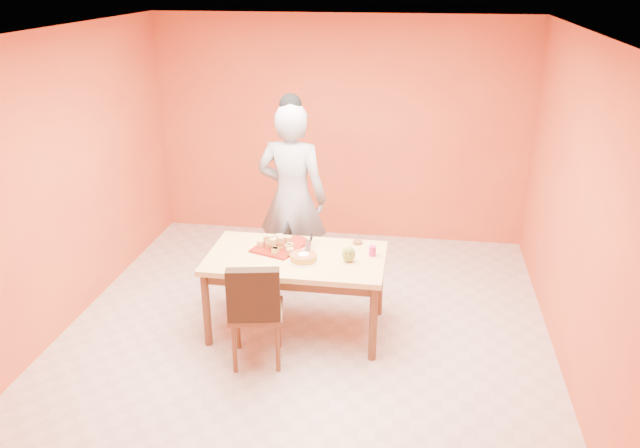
% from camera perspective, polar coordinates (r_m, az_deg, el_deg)
% --- Properties ---
extents(floor, '(5.00, 5.00, 0.00)m').
position_cam_1_polar(floor, '(5.84, -1.52, -10.41)').
color(floor, beige).
rests_on(floor, ground).
extents(ceiling, '(5.00, 5.00, 0.00)m').
position_cam_1_polar(ceiling, '(4.94, -1.85, 16.97)').
color(ceiling, white).
rests_on(ceiling, wall_back).
extents(wall_back, '(4.50, 0.00, 4.50)m').
position_cam_1_polar(wall_back, '(7.60, 1.82, 8.57)').
color(wall_back, '#D96132').
rests_on(wall_back, floor).
extents(wall_left, '(0.00, 5.00, 5.00)m').
position_cam_1_polar(wall_left, '(6.05, -23.13, 3.09)').
color(wall_left, '#D96132').
rests_on(wall_left, floor).
extents(wall_right, '(0.00, 5.00, 5.00)m').
position_cam_1_polar(wall_right, '(5.33, 22.87, 0.63)').
color(wall_right, '#D96132').
rests_on(wall_right, floor).
extents(dining_table, '(1.60, 0.90, 0.76)m').
position_cam_1_polar(dining_table, '(5.67, -2.19, -3.77)').
color(dining_table, '#DDB873').
rests_on(dining_table, floor).
extents(dining_chair, '(0.53, 0.60, 0.98)m').
position_cam_1_polar(dining_chair, '(5.31, -5.93, -7.78)').
color(dining_chair, brown).
rests_on(dining_chair, floor).
extents(pastry_pile, '(0.34, 0.34, 0.11)m').
position_cam_1_polar(pastry_pile, '(5.74, -3.94, -1.58)').
color(pastry_pile, tan).
rests_on(pastry_pile, pastry_platter).
extents(person, '(0.76, 0.54, 1.98)m').
position_cam_1_polar(person, '(6.36, -2.56, 2.35)').
color(person, gray).
rests_on(person, floor).
extents(pastry_platter, '(0.49, 0.49, 0.02)m').
position_cam_1_polar(pastry_platter, '(5.77, -3.93, -2.19)').
color(pastry_platter, maroon).
rests_on(pastry_platter, dining_table).
extents(red_dinner_plate, '(0.35, 0.35, 0.02)m').
position_cam_1_polar(red_dinner_plate, '(5.89, -2.36, -1.65)').
color(red_dinner_plate, maroon).
rests_on(red_dinner_plate, dining_table).
extents(white_cake_plate, '(0.33, 0.33, 0.01)m').
position_cam_1_polar(white_cake_plate, '(5.52, -1.52, -3.38)').
color(white_cake_plate, white).
rests_on(white_cake_plate, dining_table).
extents(sponge_cake, '(0.31, 0.31, 0.05)m').
position_cam_1_polar(sponge_cake, '(5.51, -1.52, -3.07)').
color(sponge_cake, gold).
rests_on(sponge_cake, white_cake_plate).
extents(cake_server, '(0.07, 0.26, 0.01)m').
position_cam_1_polar(cake_server, '(5.65, -1.10, -1.99)').
color(cake_server, silver).
rests_on(cake_server, sponge_cake).
extents(egg_ornament, '(0.12, 0.10, 0.15)m').
position_cam_1_polar(egg_ornament, '(5.49, 2.64, -2.77)').
color(egg_ornament, olive).
rests_on(egg_ornament, dining_table).
extents(magenta_glass, '(0.07, 0.07, 0.09)m').
position_cam_1_polar(magenta_glass, '(5.63, 4.82, -2.48)').
color(magenta_glass, '#B91B61').
rests_on(magenta_glass, dining_table).
extents(checker_tin, '(0.10, 0.10, 0.03)m').
position_cam_1_polar(checker_tin, '(5.87, 3.44, -1.68)').
color(checker_tin, '#391B0F').
rests_on(checker_tin, dining_table).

